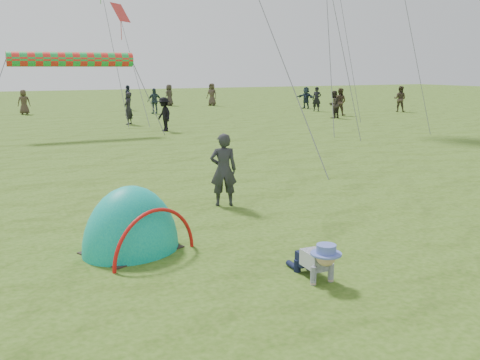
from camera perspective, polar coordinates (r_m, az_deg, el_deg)
name	(u,v)px	position (r m, az deg, el deg)	size (l,w,h in m)	color
ground	(372,263)	(8.72, 13.94, -8.62)	(140.00, 140.00, 0.00)	#2D5110
crawling_toddler	(317,259)	(7.84, 8.22, -8.37)	(0.56, 0.80, 0.61)	black
popup_tent	(132,250)	(9.23, -11.47, -7.35)	(1.70, 1.40, 2.20)	#00868A
standing_adult	(223,170)	(11.74, -1.78, 1.10)	(0.59, 0.39, 1.61)	#26272A
crowd_person_0	(128,108)	(29.52, -11.83, 7.49)	(0.63, 0.41, 1.73)	black
crowd_person_1	(340,102)	(35.09, 10.60, 8.20)	(0.84, 0.66, 1.73)	#403126
crowd_person_4	(212,94)	(43.66, -3.02, 9.10)	(0.87, 0.57, 1.79)	#41352C
crowd_person_5	(306,98)	(40.75, 7.05, 8.71)	(1.49, 0.48, 1.61)	#1F2C39
crowd_person_6	(317,99)	(38.22, 8.18, 8.54)	(0.62, 0.41, 1.70)	black
crowd_person_7	(400,99)	(39.03, 16.69, 8.28)	(0.86, 0.67, 1.76)	#3E3328
crowd_person_8	(155,101)	(36.11, -9.09, 8.31)	(0.99, 0.41, 1.69)	#2A3B45
crowd_person_9	(164,114)	(26.06, -8.10, 6.96)	(1.05, 0.61, 1.63)	black
crowd_person_10	(169,95)	(43.85, -7.56, 8.97)	(0.83, 0.54, 1.70)	#332C26
crowd_person_13	(334,105)	(33.09, 9.96, 7.94)	(0.80, 0.62, 1.65)	#29231E
crowd_person_14	(128,98)	(39.64, -11.86, 8.59)	(1.04, 0.43, 1.78)	black
crowd_person_16	(24,102)	(38.02, -22.06, 7.72)	(0.79, 0.51, 1.61)	#403226
rainbow_tube_kite	(72,59)	(25.21, -17.49, 12.18)	(0.64, 0.64, 5.35)	red
diamond_kite_6	(120,13)	(32.96, -12.64, 17.04)	(1.22, 1.22, 0.00)	red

